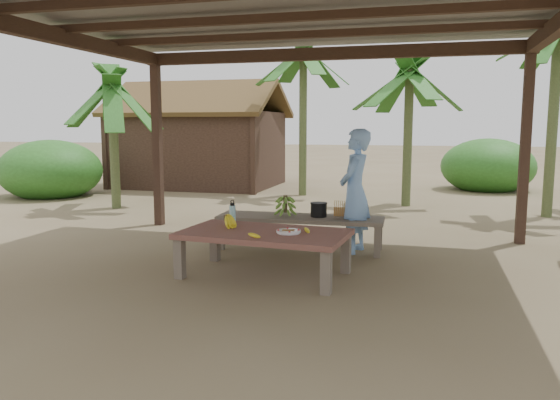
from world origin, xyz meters
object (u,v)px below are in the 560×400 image
(water_flask, at_px, (232,213))
(woman, at_px, (355,191))
(ripe_banana_bunch, at_px, (225,221))
(work_table, at_px, (264,237))
(plate, at_px, (288,232))
(bench, at_px, (300,220))
(cooking_pot, at_px, (319,210))

(water_flask, height_order, woman, woman)
(ripe_banana_bunch, bearing_deg, water_flask, 91.57)
(work_table, distance_m, plate, 0.30)
(work_table, height_order, bench, work_table)
(cooking_pot, bearing_deg, water_flask, -129.65)
(work_table, distance_m, ripe_banana_bunch, 0.53)
(bench, relative_size, ripe_banana_bunch, 8.86)
(ripe_banana_bunch, height_order, woman, woman)
(bench, xyz_separation_m, ripe_banana_bunch, (-0.59, -1.23, 0.18))
(water_flask, distance_m, woman, 1.67)
(ripe_banana_bunch, relative_size, cooking_pot, 1.18)
(work_table, height_order, cooking_pot, cooking_pot)
(plate, height_order, woman, woman)
(woman, bearing_deg, plate, -9.89)
(bench, relative_size, plate, 8.33)
(cooking_pot, bearing_deg, work_table, -103.41)
(plate, xyz_separation_m, woman, (0.52, 1.43, 0.29))
(water_flask, bearing_deg, cooking_pot, 50.35)
(plate, height_order, water_flask, water_flask)
(bench, distance_m, ripe_banana_bunch, 1.38)
(woman, bearing_deg, ripe_banana_bunch, -35.50)
(water_flask, bearing_deg, woman, 37.60)
(woman, bearing_deg, bench, -76.48)
(water_flask, bearing_deg, plate, -27.86)
(work_table, relative_size, bench, 0.85)
(plate, distance_m, woman, 1.55)
(ripe_banana_bunch, relative_size, water_flask, 0.89)
(work_table, xyz_separation_m, bench, (0.09, 1.35, -0.04))
(work_table, relative_size, woman, 1.17)
(plate, bearing_deg, cooking_pot, 88.04)
(work_table, bearing_deg, bench, 91.10)
(bench, relative_size, water_flask, 7.90)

